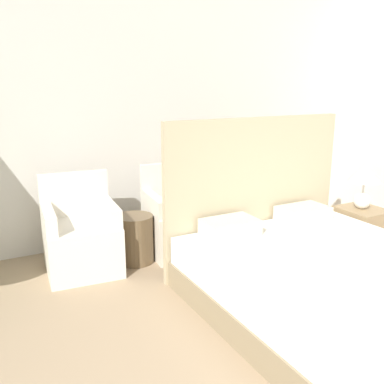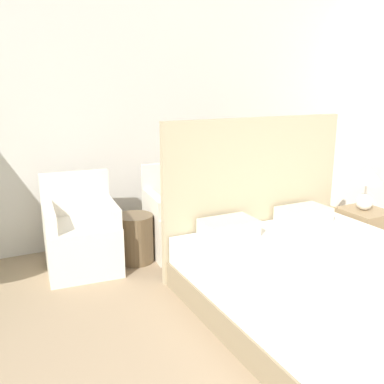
{
  "view_description": "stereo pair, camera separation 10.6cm",
  "coord_description": "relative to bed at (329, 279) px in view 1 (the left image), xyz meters",
  "views": [
    {
      "loc": [
        -1.66,
        -0.79,
        1.78
      ],
      "look_at": [
        0.23,
        2.77,
        0.73
      ],
      "focal_mm": 40.0,
      "sensor_mm": 36.0,
      "label": 1
    },
    {
      "loc": [
        -1.57,
        -0.84,
        1.78
      ],
      "look_at": [
        0.23,
        2.77,
        0.73
      ],
      "focal_mm": 40.0,
      "sensor_mm": 36.0,
      "label": 2
    }
  ],
  "objects": [
    {
      "name": "table_lamp",
      "position": [
        1.19,
        0.75,
        0.53
      ],
      "size": [
        0.32,
        0.32,
        0.48
      ],
      "color": "white",
      "rests_on": "nightstand"
    },
    {
      "name": "armchair_near_window_right",
      "position": [
        -0.48,
        1.68,
        0.02
      ],
      "size": [
        0.73,
        0.74,
        0.92
      ],
      "rotation": [
        0.0,
        0.0,
        -0.1
      ],
      "color": "silver",
      "rests_on": "ground_plane"
    },
    {
      "name": "bed",
      "position": [
        0.0,
        0.0,
        0.0
      ],
      "size": [
        1.92,
        2.25,
        1.46
      ],
      "color": "#8C7A5B",
      "rests_on": "ground_plane"
    },
    {
      "name": "nightstand",
      "position": [
        1.2,
        0.73,
        -0.03
      ],
      "size": [
        0.42,
        0.46,
        0.49
      ],
      "color": "#937A56",
      "rests_on": "ground_plane"
    },
    {
      "name": "side_table",
      "position": [
        -1.01,
        1.62,
        -0.03
      ],
      "size": [
        0.37,
        0.37,
        0.49
      ],
      "color": "brown",
      "rests_on": "ground_plane"
    },
    {
      "name": "wall_back",
      "position": [
        -0.73,
        2.32,
        1.17
      ],
      "size": [
        10.0,
        0.06,
        2.9
      ],
      "color": "silver",
      "rests_on": "ground_plane"
    },
    {
      "name": "armchair_near_window_left",
      "position": [
        -1.53,
        1.68,
        0.02
      ],
      "size": [
        0.72,
        0.73,
        0.92
      ],
      "rotation": [
        0.0,
        0.0,
        -0.08
      ],
      "color": "silver",
      "rests_on": "ground_plane"
    }
  ]
}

